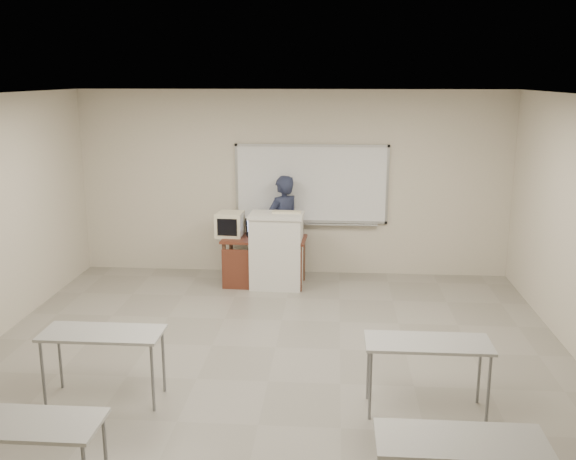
# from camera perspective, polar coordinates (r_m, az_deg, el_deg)

# --- Properties ---
(floor) EXTENTS (7.00, 8.00, 0.01)m
(floor) POSITION_cam_1_polar(r_m,az_deg,el_deg) (7.10, -1.79, -13.34)
(floor) COLOR gray
(floor) RESTS_ON ground
(whiteboard) EXTENTS (2.48, 0.10, 1.31)m
(whiteboard) POSITION_cam_1_polar(r_m,az_deg,el_deg) (10.41, 2.09, 4.02)
(whiteboard) COLOR white
(whiteboard) RESTS_ON floor
(student_desks) EXTENTS (4.40, 2.20, 0.73)m
(student_desks) POSITION_cam_1_polar(r_m,az_deg,el_deg) (5.60, -3.34, -13.39)
(student_desks) COLOR #A6A5A1
(student_desks) RESTS_ON floor
(instructor_desk) EXTENTS (1.29, 0.65, 0.75)m
(instructor_desk) POSITION_cam_1_polar(r_m,az_deg,el_deg) (9.92, -2.18, -2.15)
(instructor_desk) COLOR maroon
(instructor_desk) RESTS_ON floor
(podium) EXTENTS (0.82, 0.60, 1.16)m
(podium) POSITION_cam_1_polar(r_m,az_deg,el_deg) (9.89, -1.02, -1.83)
(podium) COLOR silver
(podium) RESTS_ON floor
(crt_monitor) EXTENTS (0.41, 0.46, 0.39)m
(crt_monitor) POSITION_cam_1_polar(r_m,az_deg,el_deg) (10.11, -5.15, 0.53)
(crt_monitor) COLOR beige
(crt_monitor) RESTS_ON instructor_desk
(laptop) EXTENTS (0.35, 0.32, 0.26)m
(laptop) POSITION_cam_1_polar(r_m,az_deg,el_deg) (10.11, -2.59, -0.16)
(laptop) COLOR black
(laptop) RESTS_ON instructor_desk
(mouse) EXTENTS (0.11, 0.09, 0.04)m
(mouse) POSITION_cam_1_polar(r_m,az_deg,el_deg) (9.96, 1.06, -0.60)
(mouse) COLOR #9A9EA1
(mouse) RESTS_ON instructor_desk
(keyboard) EXTENTS (0.45, 0.16, 0.02)m
(keyboard) POSITION_cam_1_polar(r_m,az_deg,el_deg) (9.81, -0.12, 1.59)
(keyboard) COLOR beige
(keyboard) RESTS_ON podium
(presenter) EXTENTS (0.72, 0.71, 1.67)m
(presenter) POSITION_cam_1_polar(r_m,az_deg,el_deg) (10.35, -0.46, 0.31)
(presenter) COLOR black
(presenter) RESTS_ON floor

